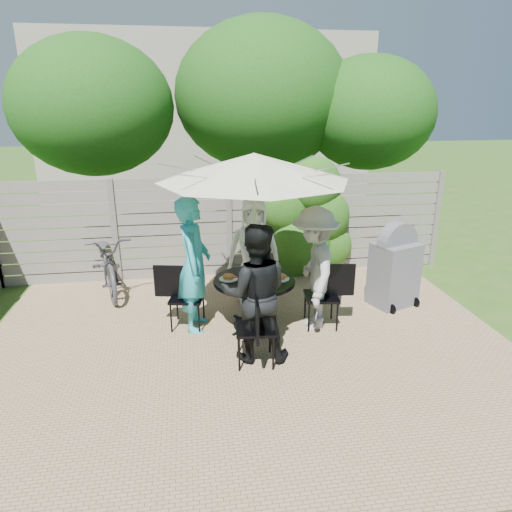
{
  "coord_description": "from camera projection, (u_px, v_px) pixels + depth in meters",
  "views": [
    {
      "loc": [
        -0.7,
        -4.94,
        3.1
      ],
      "look_at": [
        0.21,
        1.1,
        1.01
      ],
      "focal_mm": 32.0,
      "sensor_mm": 36.0,
      "label": 1
    }
  ],
  "objects": [
    {
      "name": "person_left",
      "position": [
        194.0,
        265.0,
        6.26
      ],
      "size": [
        0.54,
        0.75,
        1.9
      ],
      "primitive_type": "imported",
      "rotation": [
        0.0,
        0.0,
        7.72
      ],
      "color": "#2BABBE",
      "rests_on": "ground"
    },
    {
      "name": "chair_left",
      "position": [
        186.0,
        309.0,
        6.48
      ],
      "size": [
        0.71,
        0.53,
        0.94
      ],
      "rotation": [
        0.0,
        0.0,
        6.08
      ],
      "color": "black",
      "rests_on": "ground"
    },
    {
      "name": "glass_right",
      "position": [
        273.0,
        272.0,
        6.42
      ],
      "size": [
        0.07,
        0.07,
        0.14
      ],
      "primitive_type": "cylinder",
      "color": "silver",
      "rests_on": "patio_table"
    },
    {
      "name": "plate_right",
      "position": [
        280.0,
        277.0,
        6.34
      ],
      "size": [
        0.26,
        0.26,
        0.06
      ],
      "color": "white",
      "rests_on": "patio_table"
    },
    {
      "name": "person_right",
      "position": [
        314.0,
        269.0,
        6.31
      ],
      "size": [
        0.8,
        1.22,
        1.76
      ],
      "primitive_type": "imported",
      "rotation": [
        0.0,
        0.0,
        4.58
      ],
      "color": "#A4A5A0",
      "rests_on": "ground"
    },
    {
      "name": "chair_right",
      "position": [
        322.0,
        308.0,
        6.5
      ],
      "size": [
        0.71,
        0.51,
        0.95
      ],
      "rotation": [
        0.0,
        0.0,
        3.02
      ],
      "color": "black",
      "rests_on": "ground"
    },
    {
      "name": "plate_front",
      "position": [
        255.0,
        288.0,
        5.99
      ],
      "size": [
        0.26,
        0.26,
        0.06
      ],
      "color": "white",
      "rests_on": "patio_table"
    },
    {
      "name": "patio_table",
      "position": [
        254.0,
        294.0,
        6.42
      ],
      "size": [
        1.26,
        1.26,
        0.74
      ],
      "rotation": [
        0.0,
        0.0,
        -0.13
      ],
      "color": "black",
      "rests_on": "ground"
    },
    {
      "name": "plate_back",
      "position": [
        254.0,
        268.0,
        6.68
      ],
      "size": [
        0.26,
        0.26,
        0.06
      ],
      "color": "white",
      "rests_on": "patio_table"
    },
    {
      "name": "bbq_grill",
      "position": [
        394.0,
        268.0,
        7.1
      ],
      "size": [
        0.8,
        0.71,
        1.36
      ],
      "rotation": [
        0.0,
        0.0,
        0.36
      ],
      "color": "#5C5C61",
      "rests_on": "ground"
    },
    {
      "name": "person_front",
      "position": [
        255.0,
        294.0,
        5.51
      ],
      "size": [
        0.94,
        0.77,
        1.76
      ],
      "primitive_type": "imported",
      "rotation": [
        0.0,
        0.0,
        3.01
      ],
      "color": "black",
      "rests_on": "ground"
    },
    {
      "name": "person_back",
      "position": [
        254.0,
        252.0,
        7.09
      ],
      "size": [
        0.9,
        0.65,
        1.71
      ],
      "primitive_type": "imported",
      "rotation": [
        0.0,
        0.0,
        6.15
      ],
      "color": "white",
      "rests_on": "ground"
    },
    {
      "name": "glass_back",
      "position": [
        247.0,
        268.0,
        6.56
      ],
      "size": [
        0.07,
        0.07,
        0.14
      ],
      "primitive_type": "cylinder",
      "color": "silver",
      "rests_on": "patio_table"
    },
    {
      "name": "plate_left",
      "position": [
        228.0,
        278.0,
        6.33
      ],
      "size": [
        0.26,
        0.26,
        0.06
      ],
      "color": "white",
      "rests_on": "patio_table"
    },
    {
      "name": "chair_back",
      "position": [
        254.0,
        283.0,
        7.4
      ],
      "size": [
        0.51,
        0.71,
        0.95
      ],
      "rotation": [
        0.0,
        0.0,
        4.57
      ],
      "color": "black",
      "rests_on": "ground"
    },
    {
      "name": "backyard_envelope",
      "position": [
        210.0,
        116.0,
        14.52
      ],
      "size": [
        60.0,
        60.0,
        5.0
      ],
      "color": "#2E4B17",
      "rests_on": "ground"
    },
    {
      "name": "glass_front",
      "position": [
        262.0,
        282.0,
        6.08
      ],
      "size": [
        0.07,
        0.07,
        0.14
      ],
      "primitive_type": "cylinder",
      "color": "silver",
      "rests_on": "patio_table"
    },
    {
      "name": "bicycle",
      "position": [
        108.0,
        261.0,
        7.69
      ],
      "size": [
        1.18,
        2.09,
        1.04
      ],
      "primitive_type": "imported",
      "rotation": [
        0.0,
        0.0,
        0.26
      ],
      "color": "#333338",
      "rests_on": "ground"
    },
    {
      "name": "chair_front",
      "position": [
        255.0,
        342.0,
        5.57
      ],
      "size": [
        0.51,
        0.72,
        0.98
      ],
      "rotation": [
        0.0,
        0.0,
        1.49
      ],
      "color": "black",
      "rests_on": "ground"
    },
    {
      "name": "coffee_cup",
      "position": [
        261.0,
        270.0,
        6.53
      ],
      "size": [
        0.08,
        0.08,
        0.12
      ],
      "primitive_type": "cylinder",
      "color": "#C6B293",
      "rests_on": "patio_table"
    },
    {
      "name": "syrup_jug",
      "position": [
        250.0,
        273.0,
        6.36
      ],
      "size": [
        0.09,
        0.09,
        0.16
      ],
      "primitive_type": "cylinder",
      "color": "#59280C",
      "rests_on": "patio_table"
    },
    {
      "name": "umbrella",
      "position": [
        254.0,
        167.0,
        5.84
      ],
      "size": [
        2.86,
        2.86,
        2.46
      ],
      "rotation": [
        0.0,
        0.0,
        -0.13
      ],
      "color": "silver",
      "rests_on": "ground"
    }
  ]
}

